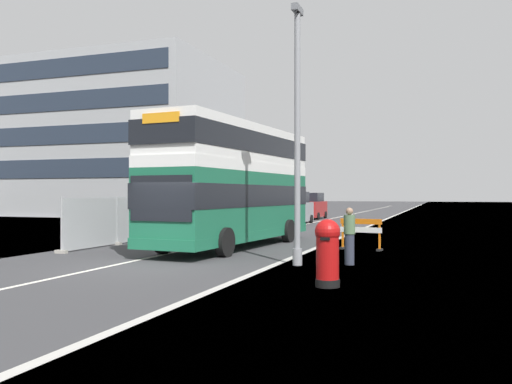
% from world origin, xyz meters
% --- Properties ---
extents(ground, '(140.00, 280.00, 0.10)m').
position_xyz_m(ground, '(0.65, 0.09, -0.05)').
color(ground, '#38383A').
extents(double_decker_bus, '(3.31, 10.66, 4.86)m').
position_xyz_m(double_decker_bus, '(0.21, 6.40, 2.58)').
color(double_decker_bus, '#196042').
rests_on(double_decker_bus, ground).
extents(lamppost_foreground, '(0.29, 0.70, 7.75)m').
position_xyz_m(lamppost_foreground, '(4.05, 1.88, 3.65)').
color(lamppost_foreground, gray).
rests_on(lamppost_foreground, ground).
extents(red_pillar_postbox, '(0.58, 0.58, 1.56)m').
position_xyz_m(red_pillar_postbox, '(5.69, -1.50, 0.85)').
color(red_pillar_postbox, black).
rests_on(red_pillar_postbox, ground).
extents(roadworks_barrier, '(1.64, 0.69, 1.18)m').
position_xyz_m(roadworks_barrier, '(5.17, 6.94, 0.75)').
color(roadworks_barrier, orange).
rests_on(roadworks_barrier, ground).
extents(construction_site_fence, '(0.44, 17.20, 2.02)m').
position_xyz_m(construction_site_fence, '(-4.75, 10.63, 0.97)').
color(construction_site_fence, '#A8AAAD').
rests_on(construction_site_fence, ground).
extents(car_oncoming_near, '(1.92, 4.53, 2.28)m').
position_xyz_m(car_oncoming_near, '(-1.97, 23.21, 1.07)').
color(car_oncoming_near, gray).
rests_on(car_oncoming_near, ground).
extents(car_receding_mid, '(2.09, 4.54, 2.22)m').
position_xyz_m(car_receding_mid, '(-2.73, 31.18, 1.04)').
color(car_receding_mid, maroon).
rests_on(car_receding_mid, ground).
extents(bare_tree_far_verge_near, '(2.24, 3.03, 5.62)m').
position_xyz_m(bare_tree_far_verge_near, '(-10.24, 20.49, 2.69)').
color(bare_tree_far_verge_near, '#4C3D2D').
rests_on(bare_tree_far_verge_near, ground).
extents(bare_tree_far_verge_mid, '(2.44, 2.30, 4.35)m').
position_xyz_m(bare_tree_far_verge_mid, '(-10.10, 39.11, 2.07)').
color(bare_tree_far_verge_mid, '#4C3D2D').
rests_on(bare_tree_far_verge_mid, ground).
extents(pedestrian_at_kerb, '(0.34, 0.34, 1.72)m').
position_xyz_m(pedestrian_at_kerb, '(5.50, 2.51, 0.86)').
color(pedestrian_at_kerb, '#2D3342').
rests_on(pedestrian_at_kerb, ground).
extents(backdrop_office_block, '(23.77, 16.29, 15.22)m').
position_xyz_m(backdrop_office_block, '(-24.86, 34.30, 7.61)').
color(backdrop_office_block, '#9EA0A3').
rests_on(backdrop_office_block, ground).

